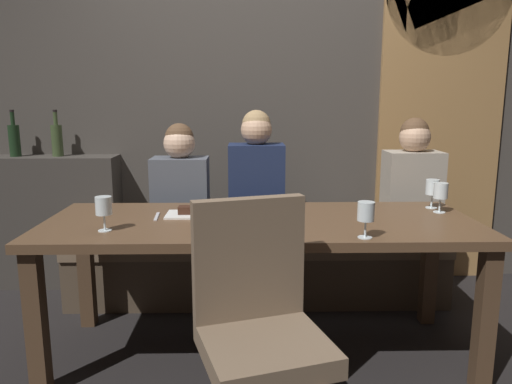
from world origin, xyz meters
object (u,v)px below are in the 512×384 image
Objects in this scene: diner_bearded at (256,178)px; wine_glass_center_back at (366,213)px; wine_glass_center_front at (104,207)px; dessert_plate at (185,213)px; wine_glass_far_right at (433,189)px; wine_glass_end_right at (441,191)px; dining_table at (261,236)px; diner_redhead at (180,185)px; wine_bottle_dark_red at (14,139)px; banquette_bench at (257,268)px; wine_bottle_pale_label at (57,139)px; fork_on_table at (157,216)px; chair_near_side at (258,314)px; diner_far_end at (412,180)px.

wine_glass_center_back is at bearing -66.37° from diner_bearded.
dessert_plate is at bearing 41.71° from wine_glass_center_front.
wine_glass_far_right and wine_glass_end_right have the same top height.
diner_redhead is (-0.50, 0.68, 0.15)m from dining_table.
wine_glass_far_right is (0.98, 0.25, 0.20)m from dining_table.
wine_bottle_dark_red is at bearing 163.75° from wine_glass_far_right.
dining_table is 0.82m from banquette_bench.
wine_glass_center_back is at bearing -37.01° from dining_table.
diner_bearded is 1.14m from wine_glass_end_right.
wine_bottle_pale_label reaches higher than wine_glass_far_right.
banquette_bench is 1.32m from wine_glass_center_front.
dining_table is 0.56m from fork_on_table.
wine_glass_far_right and wine_glass_center_back have the same top height.
fork_on_table reaches higher than banquette_bench.
chair_near_side reaches higher than wine_glass_end_right.
dining_table is at bearing -165.74° from wine_glass_far_right.
wine_bottle_dark_red is (-1.70, 0.32, 0.23)m from diner_bearded.
wine_glass_center_back is at bearing -6.71° from wine_glass_center_front.
diner_bearded reaches higher than dining_table.
chair_near_side is at bearing -126.13° from diner_far_end.
diner_far_end is 4.76× the size of wine_glass_center_back.
wine_bottle_dark_red reaches higher than wine_glass_center_front.
wine_bottle_dark_red is 1.99× the size of wine_glass_center_front.
chair_near_side is at bearing -139.55° from wine_glass_end_right.
banquette_bench is at bearing 150.19° from wine_glass_end_right.
dessert_plate is (-1.38, -0.04, -0.10)m from wine_glass_end_right.
chair_near_side is 1.81m from diner_far_end.
wine_bottle_dark_red reaches higher than fork_on_table.
dining_table is 1.27m from diner_far_end.
wine_bottle_pale_label is (-1.40, 0.32, 0.23)m from diner_bearded.
wine_glass_center_back is 1.00× the size of wine_glass_end_right.
wine_glass_far_right reaches higher than dessert_plate.
banquette_bench is at bearing -62.00° from diner_bearded.
wine_bottle_pale_label is at bearing 126.90° from fork_on_table.
diner_redhead reaches higher than wine_glass_end_right.
dining_table is 2.94× the size of diner_redhead.
diner_bearded is 4.89× the size of fork_on_table.
chair_near_side is 5.16× the size of dessert_plate.
wine_glass_center_back is at bearing -137.45° from wine_glass_end_right.
diner_redhead is at bearing 99.67° from dessert_plate.
fork_on_table is at bearing -177.23° from wine_glass_end_right.
chair_near_side is at bearing -90.98° from diner_bearded.
wine_bottle_pale_label is 1.99× the size of wine_glass_far_right.
diner_redhead is 0.96× the size of diner_far_end.
chair_near_side is 5.98× the size of wine_glass_end_right.
dining_table is at bearing 142.99° from wine_glass_center_back.
dining_table is 0.73m from chair_near_side.
dining_table is 0.86m from diner_redhead.
diner_redhead is 1.40m from wine_glass_center_back.
wine_glass_center_front is at bearing -130.71° from fork_on_table.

